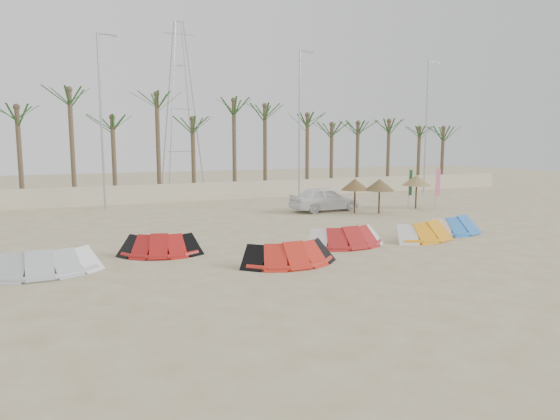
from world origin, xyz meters
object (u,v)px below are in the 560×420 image
kite_red_left (158,243)px  kite_red_mid (286,251)px  kite_orange (421,228)px  parasol_mid (380,185)px  kite_grey (40,260)px  kite_blue (452,223)px  parasol_left (355,184)px  kite_red_right (343,235)px  car (325,199)px  parasol_right (417,180)px

kite_red_left → kite_red_mid: 5.06m
kite_orange → parasol_mid: size_ratio=1.88×
kite_grey → kite_orange: size_ratio=0.92×
kite_red_left → kite_blue: size_ratio=0.91×
kite_grey → parasol_left: 18.61m
kite_red_left → kite_orange: size_ratio=0.84×
parasol_left → kite_red_left: bearing=-154.1°
kite_red_right → kite_blue: size_ratio=0.95×
kite_grey → car: (15.88, 9.18, 0.34)m
kite_red_right → parasol_mid: size_ratio=1.66×
kite_red_right → car: (4.49, 9.43, 0.34)m
kite_grey → kite_red_left: same height
kite_grey → kite_red_mid: 8.16m
kite_grey → kite_red_left: size_ratio=1.09×
kite_grey → kite_blue: bearing=0.5°
parasol_right → car: bearing=166.1°
kite_red_left → kite_red_right: 7.48m
kite_red_mid → parasol_left: size_ratio=1.62×
kite_red_mid → kite_blue: 10.11m
kite_red_mid → parasol_mid: bearing=40.6°
kite_red_mid → car: car is taller
kite_red_right → car: car is taller
kite_grey → parasol_right: size_ratio=1.65×
kite_blue → car: size_ratio=0.82×
kite_red_left → kite_orange: same height
kite_red_mid → kite_blue: same height
kite_red_left → kite_orange: 11.44m
kite_red_left → parasol_right: 18.97m
kite_red_left → parasol_mid: (14.17, 5.56, 1.32)m
parasol_left → car: 2.26m
kite_red_left → kite_blue: same height
kite_grey → car: 18.35m
parasol_mid → kite_blue: bearing=-94.4°
kite_red_mid → parasol_left: parasol_left is taller
kite_red_mid → kite_blue: size_ratio=0.93×
kite_orange → parasol_left: size_ratio=1.87×
kite_red_right → car: 10.45m
kite_orange → car: bearing=87.0°
kite_red_left → kite_blue: (13.67, -1.02, 0.00)m
kite_orange → kite_blue: bearing=12.6°
kite_blue → parasol_right: parasol_right is taller
kite_red_left → kite_blue: 13.71m
kite_blue → kite_red_right: bearing=-176.2°
kite_red_mid → parasol_mid: 13.69m
kite_blue → kite_red_left: bearing=175.7°
kite_red_left → kite_red_right: size_ratio=0.95×
kite_red_left → kite_orange: (11.33, -1.54, 0.00)m
kite_blue → car: 9.21m
parasol_left → parasol_mid: size_ratio=1.01×
kite_red_left → parasol_right: size_ratio=1.51×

